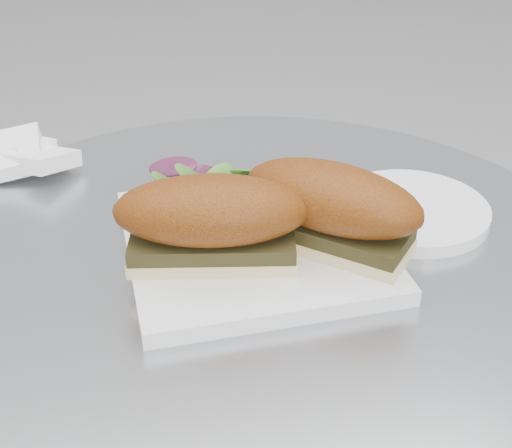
{
  "coord_description": "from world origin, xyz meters",
  "views": [
    {
      "loc": [
        -0.13,
        -0.53,
        1.11
      ],
      "look_at": [
        0.0,
        0.01,
        0.77
      ],
      "focal_mm": 50.0,
      "sensor_mm": 36.0,
      "label": 1
    }
  ],
  "objects_px": {
    "sandwich_right": "(331,206)",
    "saucer": "(411,210)",
    "sandwich_left": "(212,219)",
    "plate": "(253,244)"
  },
  "relations": [
    {
      "from": "sandwich_right",
      "to": "saucer",
      "type": "height_order",
      "value": "sandwich_right"
    },
    {
      "from": "saucer",
      "to": "sandwich_left",
      "type": "bearing_deg",
      "value": -165.96
    },
    {
      "from": "plate",
      "to": "saucer",
      "type": "relative_size",
      "value": 1.48
    },
    {
      "from": "sandwich_right",
      "to": "saucer",
      "type": "relative_size",
      "value": 1.11
    },
    {
      "from": "plate",
      "to": "saucer",
      "type": "height_order",
      "value": "plate"
    },
    {
      "from": "plate",
      "to": "sandwich_left",
      "type": "bearing_deg",
      "value": -146.81
    },
    {
      "from": "sandwich_left",
      "to": "sandwich_right",
      "type": "distance_m",
      "value": 0.11
    },
    {
      "from": "sandwich_left",
      "to": "saucer",
      "type": "xyz_separation_m",
      "value": [
        0.22,
        0.05,
        -0.05
      ]
    },
    {
      "from": "plate",
      "to": "sandwich_left",
      "type": "distance_m",
      "value": 0.07
    },
    {
      "from": "plate",
      "to": "sandwich_left",
      "type": "relative_size",
      "value": 1.29
    }
  ]
}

